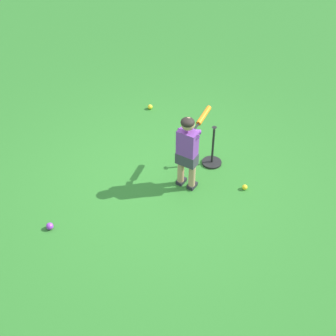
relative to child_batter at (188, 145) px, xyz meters
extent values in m
plane|color=#2D7528|center=(0.25, 0.22, -0.65)|extent=(40.00, 40.00, 0.00)
cube|color=#232328|center=(0.07, 0.04, -0.63)|extent=(0.14, 0.17, 0.05)
cylinder|color=tan|center=(0.07, 0.06, -0.44)|extent=(0.09, 0.09, 0.34)
cube|color=#232328|center=(-0.08, -0.02, -0.63)|extent=(0.14, 0.17, 0.05)
cylinder|color=tan|center=(-0.09, 0.00, -0.44)|extent=(0.09, 0.09, 0.34)
cube|color=#383842|center=(-0.01, 0.03, -0.19)|extent=(0.31, 0.24, 0.16)
cube|color=#753899|center=(-0.01, 0.03, 0.06)|extent=(0.29, 0.23, 0.34)
sphere|color=tan|center=(-0.01, 0.03, 0.34)|extent=(0.17, 0.17, 0.17)
ellipsoid|color=black|center=(-0.02, 0.04, 0.37)|extent=(0.23, 0.23, 0.11)
sphere|color=orange|center=(0.04, -0.10, 0.15)|extent=(0.04, 0.04, 0.04)
cylinder|color=black|center=(0.08, -0.18, 0.16)|extent=(0.09, 0.14, 0.05)
cylinder|color=orange|center=(0.19, -0.39, 0.20)|extent=(0.22, 0.34, 0.11)
sphere|color=orange|center=(0.27, -0.54, 0.22)|extent=(0.07, 0.07, 0.07)
cylinder|color=#753899|center=(0.06, -0.06, 0.16)|extent=(0.17, 0.31, 0.14)
cylinder|color=#753899|center=(-0.01, -0.08, 0.16)|extent=(0.31, 0.18, 0.14)
sphere|color=purple|center=(0.33, 1.85, -0.61)|extent=(0.09, 0.09, 0.09)
sphere|color=yellow|center=(-0.53, -0.56, -0.61)|extent=(0.07, 0.07, 0.07)
sphere|color=yellow|center=(1.87, -0.68, -0.61)|extent=(0.08, 0.08, 0.08)
cylinder|color=black|center=(0.15, -0.56, -0.64)|extent=(0.28, 0.28, 0.03)
cylinder|color=black|center=(0.15, -0.56, -0.35)|extent=(0.03, 0.03, 0.55)
cone|color=black|center=(0.15, -0.56, -0.05)|extent=(0.07, 0.07, 0.04)
camera|label=1|loc=(-3.60, 2.95, 3.44)|focal=49.03mm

